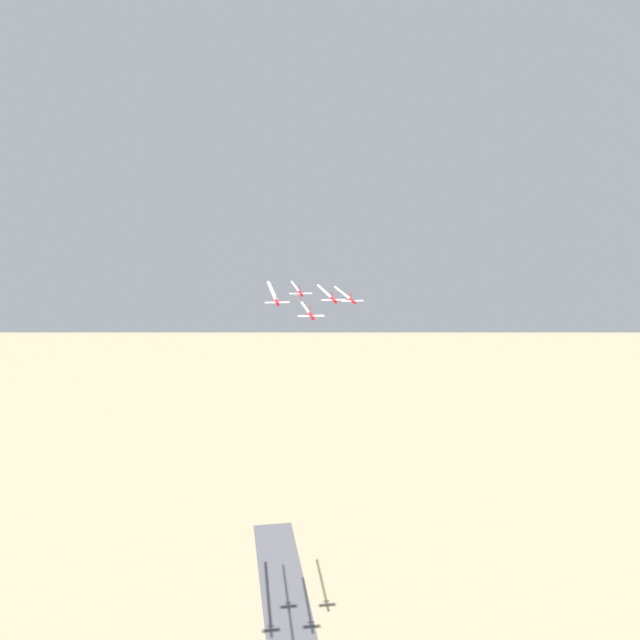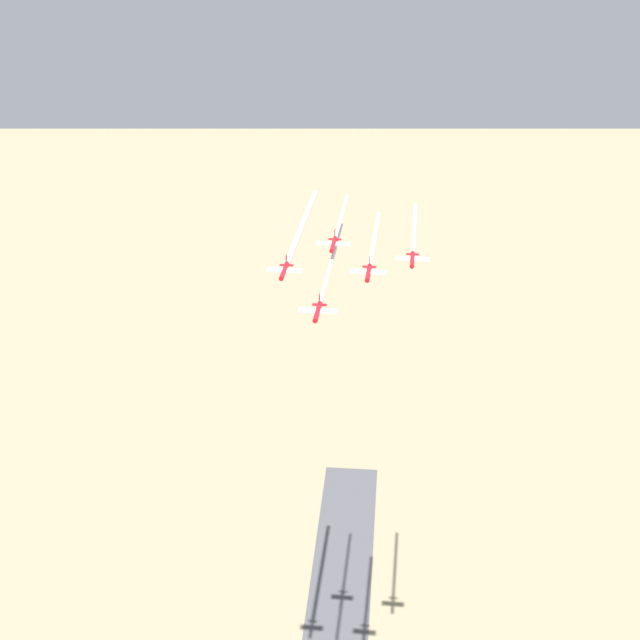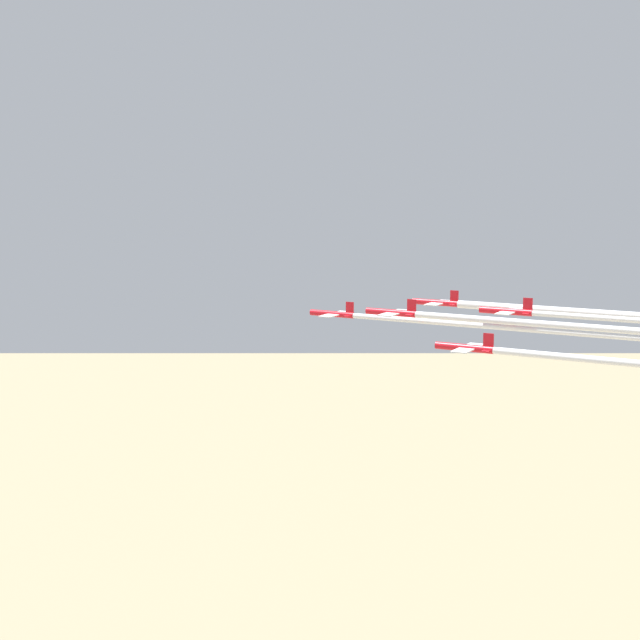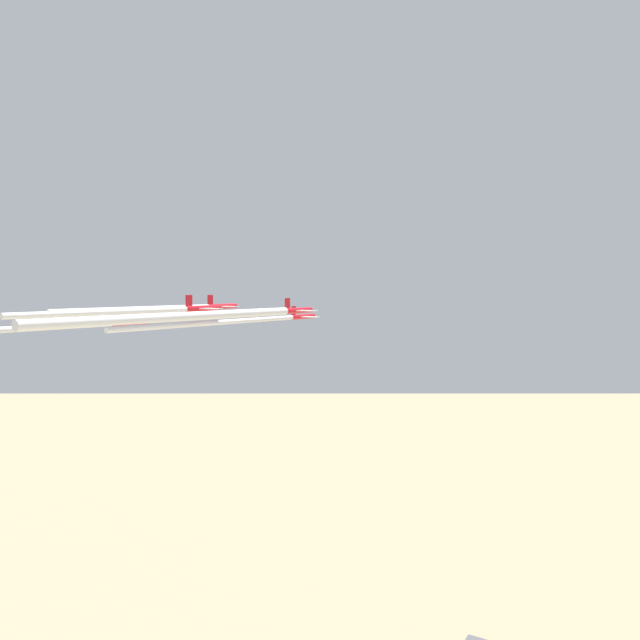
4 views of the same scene
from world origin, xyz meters
The scene contains 10 objects.
jet_0 centered at (-32.08, 11.93, 162.05)m, with size 8.55×8.76×3.00m.
jet_1 centered at (-33.90, -6.97, 164.62)m, with size 8.55×8.76×3.00m.
jet_2 centered at (-16.44, 1.16, 164.10)m, with size 8.55×8.76×3.00m.
jet_3 centered at (-35.71, -25.87, 161.71)m, with size 8.55×8.76×3.00m.
jet_4 centered at (-18.26, -17.74, 164.79)m, with size 8.55×8.76×3.00m.
smoke_trail_0 centered at (-19.84, -14.35, 162.00)m, with size 21.85×45.52×0.92m.
smoke_trail_1 centered at (-24.45, -27.26, 164.57)m, with size 16.38×33.58×1.05m.
smoke_trail_2 centered at (-3.29, -27.08, 164.06)m, with size 24.09×49.62×1.39m.
smoke_trail_3 centered at (-26.06, -46.61, 161.67)m, with size 16.78×34.47×1.04m.
smoke_trail_4 centered at (-9.45, -36.67, 164.74)m, with size 14.96×30.78×0.88m.
Camera 1 is at (-92.42, 195.14, 195.08)m, focal length 35.00 mm.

